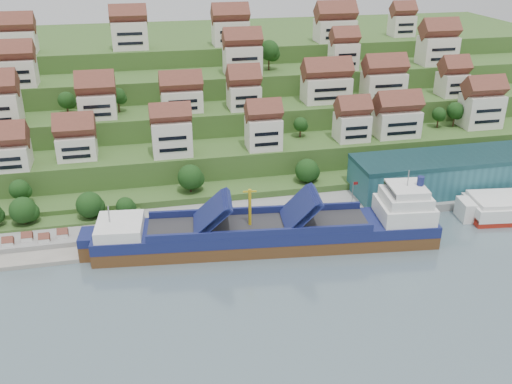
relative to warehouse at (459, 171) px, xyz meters
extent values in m
plane|color=slate|center=(-52.00, -17.00, -7.20)|extent=(300.00, 300.00, 0.00)
cube|color=gray|center=(-32.00, -2.00, -6.10)|extent=(180.00, 14.00, 2.20)
cube|color=gray|center=(-110.00, -5.00, -6.70)|extent=(45.00, 20.00, 1.00)
cube|color=#2D4C1E|center=(-52.00, 69.00, -5.20)|extent=(260.00, 128.00, 4.00)
cube|color=#2D4C1E|center=(-52.00, 74.00, -1.70)|extent=(260.00, 118.00, 11.00)
cube|color=#2D4C1E|center=(-52.00, 82.00, 1.80)|extent=(260.00, 102.00, 18.00)
cube|color=#2D4C1E|center=(-52.00, 90.00, 5.30)|extent=(260.00, 86.00, 25.00)
cube|color=#2D4C1E|center=(-52.00, 99.00, 8.30)|extent=(260.00, 68.00, 31.00)
cube|color=silver|center=(-120.40, 19.60, 6.99)|extent=(11.00, 8.66, 6.38)
cube|color=silver|center=(-103.17, 23.53, 7.04)|extent=(10.43, 8.57, 6.48)
cube|color=silver|center=(-77.40, 19.87, 8.72)|extent=(10.80, 7.03, 9.84)
cube|color=silver|center=(-51.35, 19.79, 8.27)|extent=(9.63, 7.62, 8.94)
cube|color=silver|center=(-24.03, 21.21, 7.74)|extent=(9.54, 7.73, 7.87)
cube|color=silver|center=(-9.54, 21.76, 7.78)|extent=(13.13, 8.26, 7.96)
cube|color=silver|center=(20.40, 24.46, 8.95)|extent=(12.16, 8.31, 10.30)
cube|color=silver|center=(-97.29, 37.52, 14.32)|extent=(10.70, 8.98, 7.05)
cube|color=silver|center=(-72.60, 38.40, 14.05)|extent=(12.24, 7.90, 6.50)
cube|color=silver|center=(-53.64, 37.04, 14.46)|extent=(9.54, 8.56, 7.32)
cube|color=silver|center=(-26.47, 38.95, 14.75)|extent=(14.89, 8.36, 7.89)
cube|color=silver|center=(-7.46, 37.77, 15.12)|extent=(13.13, 8.18, 8.63)
cube|color=silver|center=(16.65, 36.88, 14.50)|extent=(8.73, 8.04, 7.41)
cube|color=silver|center=(-119.89, 51.74, 21.82)|extent=(9.97, 7.86, 8.03)
cube|color=silver|center=(-50.94, 52.68, 22.40)|extent=(11.95, 7.79, 9.19)
cube|color=silver|center=(-16.30, 52.02, 22.27)|extent=(8.87, 7.14, 8.93)
cube|color=silver|center=(18.50, 52.60, 22.57)|extent=(12.50, 8.47, 9.53)
cube|color=silver|center=(-122.92, 72.70, 27.39)|extent=(12.48, 8.03, 7.17)
cube|color=silver|center=(-86.24, 71.45, 28.38)|extent=(11.88, 7.51, 9.17)
cube|color=silver|center=(-51.49, 71.52, 27.94)|extent=(12.37, 8.15, 8.29)
cube|color=silver|center=(-13.28, 70.34, 27.66)|extent=(13.91, 8.73, 7.72)
cube|color=silver|center=(15.50, 75.76, 27.64)|extent=(8.70, 7.05, 7.67)
ellipsoid|color=#1B4216|center=(-117.31, 10.93, 1.02)|extent=(5.15, 5.15, 5.15)
ellipsoid|color=#1B4216|center=(-41.31, 9.11, 0.19)|extent=(6.64, 6.64, 6.64)
ellipsoid|color=#1B4216|center=(-73.83, 9.29, 1.16)|extent=(6.76, 6.76, 6.76)
ellipsoid|color=#1B4216|center=(6.89, 26.11, 8.24)|extent=(4.37, 4.37, 4.37)
ellipsoid|color=#1B4216|center=(12.45, 26.11, 9.06)|extent=(5.39, 5.39, 5.39)
ellipsoid|color=#1B4216|center=(-38.34, 26.66, 7.88)|extent=(4.26, 4.26, 4.26)
ellipsoid|color=#1B4216|center=(-7.26, 42.83, 15.50)|extent=(5.39, 5.39, 5.39)
ellipsoid|color=#1B4216|center=(-106.45, 42.38, 15.03)|extent=(5.03, 5.03, 5.03)
ellipsoid|color=#1B4216|center=(-91.39, 40.97, 15.95)|extent=(4.66, 4.66, 4.66)
ellipsoid|color=#1B4216|center=(-41.22, 56.21, 24.43)|extent=(6.78, 6.78, 6.78)
ellipsoid|color=#1B4216|center=(-15.69, 58.94, 22.15)|extent=(5.14, 5.14, 5.14)
ellipsoid|color=#1B4216|center=(-13.72, 56.97, 21.57)|extent=(5.28, 5.28, 5.28)
ellipsoid|color=#1B4216|center=(-115.46, 2.00, -0.70)|extent=(6.52, 6.52, 6.52)
ellipsoid|color=#1B4216|center=(-99.84, 2.00, -0.89)|extent=(6.61, 6.61, 6.61)
ellipsoid|color=#1B4216|center=(-91.20, 2.00, -2.23)|extent=(4.72, 4.72, 4.72)
cube|color=#275F6A|center=(0.00, 0.00, 0.00)|extent=(60.00, 15.00, 10.00)
cylinder|color=gray|center=(-34.00, -7.00, -1.00)|extent=(0.16, 0.16, 8.00)
cube|color=maroon|center=(-33.40, -7.00, 2.60)|extent=(1.20, 0.05, 0.80)
cube|color=white|center=(-118.00, -7.00, -5.10)|extent=(2.40, 2.20, 2.20)
cube|color=white|center=(-114.00, -5.50, -5.10)|extent=(2.40, 2.20, 2.20)
cube|color=white|center=(-110.00, -7.00, -5.10)|extent=(2.40, 2.20, 2.20)
cube|color=white|center=(-106.00, -5.50, -5.10)|extent=(2.40, 2.20, 2.20)
cube|color=#56351A|center=(-58.62, -16.32, -6.20)|extent=(81.10, 20.91, 5.14)
cube|color=navy|center=(-58.62, -16.32, -2.78)|extent=(81.12, 21.04, 2.67)
cube|color=white|center=(-92.37, -12.66, -0.20)|extent=(11.49, 12.77, 2.67)
cube|color=#262628|center=(-60.67, -16.09, -1.44)|extent=(52.27, 15.97, 0.31)
cube|color=navy|center=(-71.92, -14.88, 2.06)|extent=(8.88, 12.12, 7.11)
cube|color=navy|center=(-51.46, -17.09, 2.06)|extent=(8.50, 12.08, 7.52)
cylinder|color=gold|center=(-62.71, -15.87, 3.09)|extent=(0.79, 0.79, 9.26)
cube|color=white|center=(-25.90, -19.86, 0.52)|extent=(13.54, 12.99, 4.11)
cube|color=white|center=(-25.90, -19.86, 3.81)|extent=(11.36, 11.54, 2.57)
cube|color=white|center=(-25.90, -19.86, 5.97)|extent=(9.18, 10.09, 1.85)
cylinder|color=navy|center=(-22.83, -20.19, 7.92)|extent=(1.81, 1.81, 2.26)
camera|label=1|loc=(-86.19, -130.92, 61.78)|focal=40.00mm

